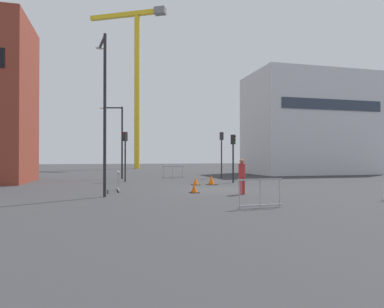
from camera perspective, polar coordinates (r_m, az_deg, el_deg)
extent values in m
plane|color=#333335|center=(19.44, 4.47, -6.08)|extent=(160.00, 160.00, 0.00)
cube|color=silver|center=(40.81, 19.54, 4.77)|extent=(13.99, 8.07, 11.29)
cube|color=#2D3847|center=(37.72, 23.00, 7.80)|extent=(11.75, 0.08, 1.10)
cylinder|color=yellow|center=(56.74, -9.41, 10.42)|extent=(0.90, 0.90, 25.36)
cube|color=yellow|center=(61.44, -11.42, 22.32)|extent=(11.44, 6.49, 0.70)
cube|color=slate|center=(59.27, -5.49, 23.20)|extent=(2.15, 1.90, 1.10)
cylinder|color=#232326|center=(16.32, -14.71, 6.47)|extent=(0.14, 0.14, 7.72)
cube|color=#232326|center=(18.04, -15.11, 18.04)|extent=(0.38, 1.83, 0.10)
ellipsoid|color=silver|center=(18.90, -15.51, 17.11)|extent=(0.44, 0.24, 0.16)
cylinder|color=black|center=(29.68, -11.88, 1.91)|extent=(0.14, 0.14, 6.29)
cube|color=black|center=(30.13, -13.52, 7.70)|extent=(1.72, 0.47, 0.10)
ellipsoid|color=silver|center=(30.32, -15.14, 7.61)|extent=(0.44, 0.24, 0.16)
cylinder|color=#232326|center=(24.56, 7.06, -1.63)|extent=(0.12, 0.12, 2.82)
cube|color=#232326|center=(24.59, 7.05, 2.48)|extent=(0.37, 0.37, 0.70)
sphere|color=#390605|center=(24.52, 7.42, 3.00)|extent=(0.11, 0.11, 0.11)
sphere|color=#3C2905|center=(24.51, 7.42, 2.49)|extent=(0.11, 0.11, 0.11)
sphere|color=green|center=(24.50, 7.42, 1.98)|extent=(0.11, 0.11, 0.11)
cylinder|color=#2D2D30|center=(30.37, 5.08, -0.83)|extent=(0.12, 0.12, 3.46)
cube|color=#2D2D30|center=(30.43, 5.08, 3.08)|extent=(0.32, 0.29, 0.70)
sphere|color=#390605|center=(30.53, 5.36, 3.49)|extent=(0.11, 0.11, 0.11)
sphere|color=#3C2905|center=(30.52, 5.36, 3.07)|extent=(0.11, 0.11, 0.11)
sphere|color=green|center=(30.50, 5.36, 2.66)|extent=(0.11, 0.11, 0.11)
cylinder|color=#2D2D30|center=(25.99, -11.37, -1.24)|extent=(0.12, 0.12, 3.12)
cube|color=#2D2D30|center=(26.03, -11.36, 2.96)|extent=(0.37, 0.37, 0.70)
sphere|color=red|center=(25.92, -11.62, 3.47)|extent=(0.11, 0.11, 0.11)
sphere|color=#3C2905|center=(25.90, -11.62, 2.98)|extent=(0.11, 0.11, 0.11)
sphere|color=#07330F|center=(25.89, -11.62, 2.49)|extent=(0.11, 0.11, 0.11)
cylinder|color=red|center=(17.01, 8.82, -5.43)|extent=(0.14, 0.14, 0.85)
cylinder|color=red|center=(16.90, 8.27, -5.46)|extent=(0.14, 0.14, 0.85)
cylinder|color=red|center=(16.91, 8.54, -2.82)|extent=(0.34, 0.34, 0.71)
sphere|color=#8C6647|center=(16.89, 8.54, -1.23)|extent=(0.23, 0.23, 0.23)
cube|color=#9EA0A5|center=(18.92, -12.47, -3.03)|extent=(0.08, 2.17, 0.06)
cube|color=#9EA0A5|center=(18.98, -12.47, -5.90)|extent=(0.08, 2.17, 0.06)
cylinder|color=#9EA0A5|center=(17.98, -12.34, -4.84)|extent=(0.04, 0.04, 1.05)
cylinder|color=#9EA0A5|center=(18.95, -12.47, -4.62)|extent=(0.04, 0.04, 1.05)
cylinder|color=#9EA0A5|center=(19.92, -12.58, -4.42)|extent=(0.04, 0.04, 1.05)
cube|color=#9EA0A5|center=(12.47, 11.57, -4.30)|extent=(1.82, 0.19, 0.06)
cube|color=#9EA0A5|center=(12.57, 11.58, -8.63)|extent=(1.82, 0.19, 0.06)
cylinder|color=#9EA0A5|center=(12.14, 8.18, -6.90)|extent=(0.04, 0.04, 1.05)
cylinder|color=#9EA0A5|center=(12.52, 11.57, -6.70)|extent=(0.04, 0.04, 1.05)
cylinder|color=#9EA0A5|center=(12.94, 14.75, -6.49)|extent=(0.04, 0.04, 1.05)
cube|color=gray|center=(29.85, -3.30, -2.14)|extent=(1.89, 0.32, 0.06)
cube|color=gray|center=(29.89, -3.30, -3.96)|extent=(1.89, 0.32, 0.06)
cylinder|color=gray|center=(29.84, -4.94, -3.15)|extent=(0.04, 0.04, 1.05)
cylinder|color=gray|center=(29.87, -3.30, -3.15)|extent=(0.04, 0.04, 1.05)
cylinder|color=gray|center=(29.93, -1.67, -3.14)|extent=(0.04, 0.04, 1.05)
cube|color=black|center=(17.57, 0.38, -6.62)|extent=(0.48, 0.48, 0.03)
cone|color=#E55B0F|center=(17.55, 0.38, -5.88)|extent=(0.37, 0.37, 0.48)
cube|color=black|center=(22.73, 3.34, -5.24)|extent=(0.63, 0.63, 0.03)
cone|color=#E55B0F|center=(22.71, 3.34, -4.48)|extent=(0.49, 0.49, 0.64)
cube|color=black|center=(22.54, 0.64, -5.28)|extent=(0.54, 0.54, 0.03)
cone|color=orange|center=(22.52, 0.64, -4.63)|extent=(0.41, 0.41, 0.54)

